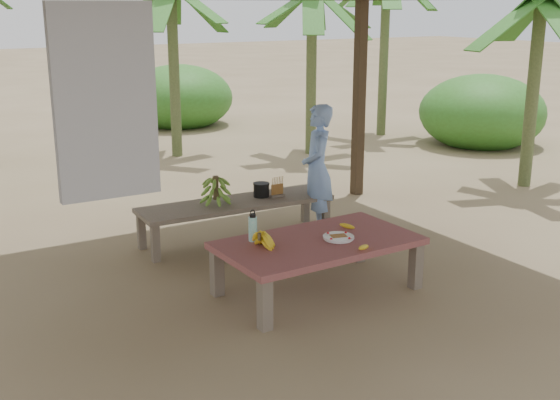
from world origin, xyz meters
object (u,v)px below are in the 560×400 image
work_table (318,247)px  plate (339,237)px  bench (236,206)px  ripe_banana_bunch (260,240)px  cooking_pot (261,190)px  woman (317,169)px  water_flask (253,228)px

work_table → plate: size_ratio=6.39×
bench → ripe_banana_bunch: (-0.61, -1.61, 0.18)m
bench → cooking_pot: bearing=8.0°
ripe_banana_bunch → woman: size_ratio=0.17×
plate → cooking_pot: (0.22, 1.80, 0.01)m
cooking_pot → woman: size_ratio=0.12×
woman → plate: bearing=3.2°
water_flask → cooking_pot: water_flask is taller
bench → water_flask: 1.53m
ripe_banana_bunch → water_flask: (0.05, 0.21, 0.05)m
work_table → bench: work_table is taller
plate → bench: bearing=94.0°
woman → bench: bearing=-71.1°
water_flask → cooking_pot: 1.70m
ripe_banana_bunch → work_table: bearing=-7.9°
ripe_banana_bunch → cooking_pot: (0.95, 1.65, -0.05)m
ripe_banana_bunch → plate: bearing=-12.1°
plate → ripe_banana_bunch: bearing=167.9°
bench → woman: (0.95, -0.20, 0.35)m
bench → woman: woman is taller
work_table → water_flask: size_ratio=6.20×
work_table → woman: woman is taller
cooking_pot → woman: bearing=-21.1°
bench → plate: size_ratio=7.80×
bench → plate: (0.12, -1.77, 0.12)m
bench → woman: bearing=-9.6°
bench → work_table: bearing=-89.3°
bench → water_flask: bearing=-109.6°
work_table → bench: (0.05, 1.69, -0.04)m
work_table → water_flask: (-0.52, 0.29, 0.19)m
plate → water_flask: 0.79m
plate → woman: 1.79m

